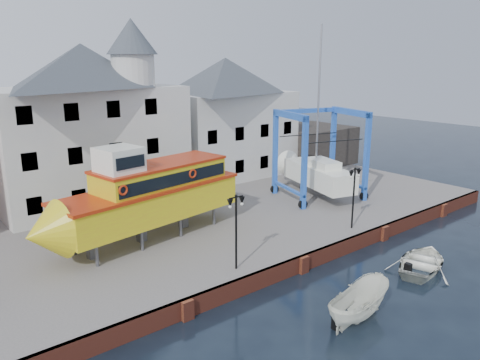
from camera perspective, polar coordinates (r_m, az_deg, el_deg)
ground at (r=28.00m, az=7.64°, el=-11.09°), size 140.00×140.00×0.00m
hardstanding at (r=35.62m, az=-5.34°, el=-4.46°), size 44.00×22.00×1.00m
quay_wall at (r=27.86m, az=7.51°, el=-10.10°), size 44.00×0.47×1.00m
building_white_main at (r=38.34m, az=-17.98°, el=6.76°), size 14.00×8.30×14.00m
building_white_right at (r=45.77m, az=-1.75°, el=7.66°), size 12.00×8.00×11.20m
shed_dark at (r=51.58m, az=8.52°, el=4.24°), size 8.00×7.00×4.00m
lamp_post_left at (r=24.71m, az=-0.48°, el=-4.05°), size 1.12×0.32×4.20m
lamp_post_right at (r=31.68m, az=13.77°, el=-0.30°), size 1.12×0.32×4.20m
tour_boat at (r=29.25m, az=-12.09°, el=-1.99°), size 14.45×5.50×6.14m
travel_lift at (r=39.43m, az=8.97°, el=1.49°), size 7.49×9.34×13.68m
motorboat_a at (r=24.04m, az=14.13°, el=-16.02°), size 4.73×2.33×1.75m
motorboat_b at (r=30.32m, az=21.32°, el=-9.94°), size 5.82×4.88×1.03m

